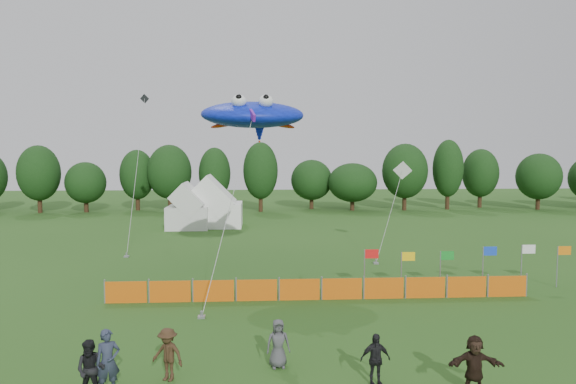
{
  "coord_description": "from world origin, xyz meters",
  "views": [
    {
      "loc": [
        -1.29,
        -16.02,
        6.89
      ],
      "look_at": [
        0.0,
        6.0,
        5.2
      ],
      "focal_mm": 32.0,
      "sensor_mm": 36.0,
      "label": 1
    }
  ],
  "objects": [
    {
      "name": "treeline",
      "position": [
        1.61,
        44.93,
        4.18
      ],
      "size": [
        104.57,
        8.78,
        8.36
      ],
      "color": "#382314",
      "rests_on": "ground"
    },
    {
      "name": "small_kite_dark",
      "position": [
        -10.49,
        23.94,
        6.43
      ],
      "size": [
        1.43,
        10.9,
        11.9
      ],
      "color": "black",
      "rests_on": "ground"
    },
    {
      "name": "tent_left",
      "position": [
        -7.64,
        30.93,
        1.69
      ],
      "size": [
        3.8,
        3.8,
        3.35
      ],
      "color": "silver",
      "rests_on": "ground"
    },
    {
      "name": "small_kite_white",
      "position": [
        7.9,
        17.49,
        4.28
      ],
      "size": [
        3.32,
        3.65,
        6.34
      ],
      "color": "silver",
      "rests_on": "ground"
    },
    {
      "name": "ground",
      "position": [
        0.0,
        0.0,
        0.0
      ],
      "size": [
        160.0,
        160.0,
        0.0
      ],
      "primitive_type": "plane",
      "color": "#234C16",
      "rests_on": "ground"
    },
    {
      "name": "barrier_fence",
      "position": [
        1.62,
        7.48,
        0.5
      ],
      "size": [
        19.9,
        0.06,
        1.0
      ],
      "color": "#D3580B",
      "rests_on": "ground"
    },
    {
      "name": "spectator_f",
      "position": [
        4.85,
        -2.17,
        0.85
      ],
      "size": [
        1.61,
        0.61,
        1.7
      ],
      "primitive_type": "imported",
      "rotation": [
        0.0,
        0.0,
        -0.07
      ],
      "color": "black",
      "rests_on": "ground"
    },
    {
      "name": "spectator_c",
      "position": [
        -4.05,
        -0.76,
        0.81
      ],
      "size": [
        1.2,
        0.99,
        1.61
      ],
      "primitive_type": "imported",
      "rotation": [
        0.0,
        0.0,
        -0.44
      ],
      "color": "#392616",
      "rests_on": "ground"
    },
    {
      "name": "tent_right",
      "position": [
        -5.35,
        32.0,
        1.84
      ],
      "size": [
        5.16,
        4.13,
        3.65
      ],
      "color": "white",
      "rests_on": "ground"
    },
    {
      "name": "spectator_e",
      "position": [
        -0.67,
        0.01,
        0.78
      ],
      "size": [
        0.82,
        0.59,
        1.56
      ],
      "primitive_type": "imported",
      "rotation": [
        0.0,
        0.0,
        0.13
      ],
      "color": "#444449",
      "rests_on": "ground"
    },
    {
      "name": "spectator_d",
      "position": [
        2.15,
        -1.44,
        0.78
      ],
      "size": [
        0.95,
        0.47,
        1.56
      ],
      "primitive_type": "imported",
      "rotation": [
        0.0,
        0.0,
        0.1
      ],
      "color": "black",
      "rests_on": "ground"
    },
    {
      "name": "spectator_a",
      "position": [
        -5.6,
        -1.54,
        0.94
      ],
      "size": [
        0.81,
        0.7,
        1.87
      ],
      "primitive_type": "imported",
      "rotation": [
        0.0,
        0.0,
        0.44
      ],
      "color": "#282E43",
      "rests_on": "ground"
    },
    {
      "name": "flag_row",
      "position": [
        9.24,
        9.03,
        1.4
      ],
      "size": [
        10.73,
        0.65,
        2.26
      ],
      "color": "gray",
      "rests_on": "ground"
    },
    {
      "name": "stingray_kite",
      "position": [
        -1.53,
        12.45,
        8.92
      ],
      "size": [
        5.96,
        14.54,
        9.96
      ],
      "color": "#1028E8",
      "rests_on": "ground"
    },
    {
      "name": "spectator_b",
      "position": [
        -5.99,
        -1.83,
        0.84
      ],
      "size": [
        0.83,
        0.65,
        1.69
      ],
      "primitive_type": "imported",
      "rotation": [
        0.0,
        0.0,
        -0.01
      ],
      "color": "black",
      "rests_on": "ground"
    }
  ]
}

